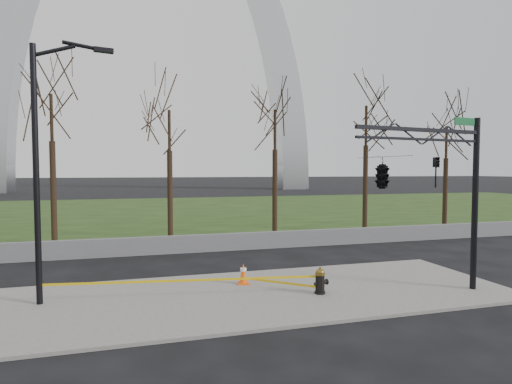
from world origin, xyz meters
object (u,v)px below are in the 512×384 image
object	(u,v)px
fire_hydrant	(320,281)
traffic_cone	(243,274)
traffic_signal_mast	(402,172)
street_light	(44,155)

from	to	relation	value
fire_hydrant	traffic_cone	size ratio (longest dim) A/B	1.19
traffic_signal_mast	street_light	bearing A→B (deg)	158.60
traffic_cone	street_light	world-z (taller)	street_light
street_light	traffic_signal_mast	world-z (taller)	street_light
traffic_signal_mast	traffic_cone	bearing A→B (deg)	136.90
street_light	traffic_signal_mast	size ratio (longest dim) A/B	1.37
traffic_cone	traffic_signal_mast	size ratio (longest dim) A/B	0.13
fire_hydrant	street_light	xyz separation A→B (m)	(-8.55, 1.43, 4.18)
fire_hydrant	traffic_signal_mast	distance (m)	4.42
fire_hydrant	traffic_cone	bearing A→B (deg)	133.50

